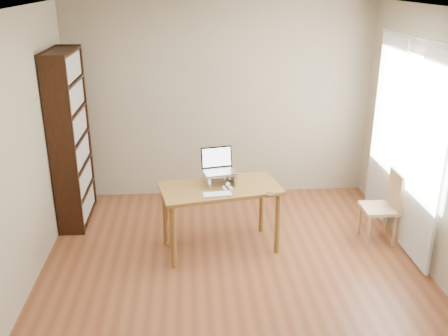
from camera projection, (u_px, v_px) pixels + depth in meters
room at (240, 160)px, 4.53m from camera, size 4.04×4.54×2.64m
bookshelf at (71, 139)px, 5.93m from camera, size 0.30×0.90×2.10m
curtains at (404, 142)px, 5.44m from camera, size 0.03×1.90×2.25m
desk at (220, 196)px, 5.39m from camera, size 1.37×0.87×0.75m
laptop_stand at (220, 177)px, 5.39m from camera, size 0.32×0.25×0.13m
laptop at (219, 165)px, 5.41m from camera, size 0.39×0.35×0.24m
keyboard at (217, 194)px, 5.14m from camera, size 0.32×0.16×0.02m
coaster at (270, 194)px, 5.17m from camera, size 0.09×0.09×0.01m
cat at (223, 177)px, 5.43m from camera, size 0.25×0.49×0.16m
chair at (385, 204)px, 5.64m from camera, size 0.37×0.37×0.84m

